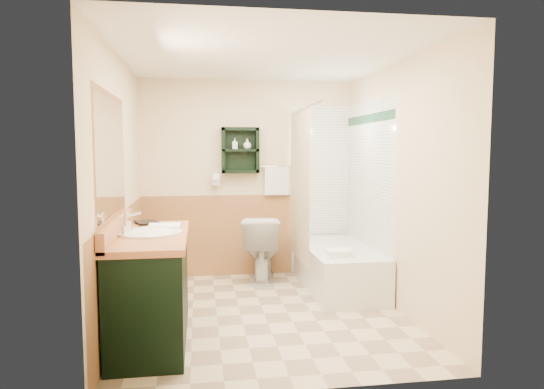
{
  "coord_description": "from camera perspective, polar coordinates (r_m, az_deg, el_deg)",
  "views": [
    {
      "loc": [
        -0.6,
        -4.45,
        1.56
      ],
      "look_at": [
        0.11,
        0.2,
        1.12
      ],
      "focal_mm": 32.0,
      "sensor_mm": 36.0,
      "label": 1
    }
  ],
  "objects": [
    {
      "name": "towel_bar",
      "position": [
        5.98,
        0.53,
        3.31
      ],
      "size": [
        0.4,
        0.06,
        0.4
      ],
      "primitive_type": null,
      "color": "white",
      "rests_on": "back_wall"
    },
    {
      "name": "right_wall",
      "position": [
        4.86,
        14.68,
        0.9
      ],
      "size": [
        0.04,
        3.0,
        2.4
      ],
      "primitive_type": "cube",
      "color": "#FDEDC6",
      "rests_on": "ground"
    },
    {
      "name": "vanity",
      "position": [
        4.14,
        -14.01,
        -10.51
      ],
      "size": [
        0.59,
        1.39,
        0.88
      ],
      "primitive_type": "cube",
      "color": "black",
      "rests_on": "ground"
    },
    {
      "name": "tile_right",
      "position": [
        5.55,
        11.21,
        -0.05
      ],
      "size": [
        1.5,
        1.5,
        2.1
      ],
      "primitive_type": null,
      "color": "white",
      "rests_on": "right_wall"
    },
    {
      "name": "curtain_rod",
      "position": [
        5.34,
        3.68,
        10.04
      ],
      "size": [
        0.03,
        1.6,
        0.03
      ],
      "primitive_type": "cylinder",
      "rotation": [
        1.57,
        0.0,
        0.0
      ],
      "color": "silver",
      "rests_on": "back_wall"
    },
    {
      "name": "shower_curtain",
      "position": [
        5.51,
        3.24,
        1.04
      ],
      "size": [
        1.05,
        1.05,
        1.7
      ],
      "primitive_type": null,
      "color": "beige",
      "rests_on": "curtain_rod"
    },
    {
      "name": "soap_bottle_b",
      "position": [
        5.88,
        -2.93,
        5.83
      ],
      "size": [
        0.1,
        0.13,
        0.1
      ],
      "primitive_type": "imported",
      "rotation": [
        0.0,
        0.0,
        0.04
      ],
      "color": "white",
      "rests_on": "wall_shelf"
    },
    {
      "name": "tile_back",
      "position": [
        6.16,
        6.7,
        0.54
      ],
      "size": [
        0.95,
        0.95,
        2.1
      ],
      "primitive_type": null,
      "color": "white",
      "rests_on": "back_wall"
    },
    {
      "name": "back_wall",
      "position": [
        6.01,
        -2.88,
        1.88
      ],
      "size": [
        2.6,
        0.04,
        2.4
      ],
      "primitive_type": "cube",
      "color": "#FDEDC6",
      "rests_on": "ground"
    },
    {
      "name": "tile_accent",
      "position": [
        5.53,
        11.27,
        8.74
      ],
      "size": [
        1.5,
        1.5,
        0.1
      ],
      "primitive_type": null,
      "color": "#124228",
      "rests_on": "right_wall"
    },
    {
      "name": "wall_shelf",
      "position": [
        5.87,
        -3.76,
        5.21
      ],
      "size": [
        0.45,
        0.15,
        0.55
      ],
      "primitive_type": "cube",
      "color": "black",
      "rests_on": "back_wall"
    },
    {
      "name": "tub_towel",
      "position": [
        5.01,
        7.95,
        -6.81
      ],
      "size": [
        0.25,
        0.21,
        0.07
      ],
      "primitive_type": "cube",
      "color": "white",
      "rests_on": "bathtub"
    },
    {
      "name": "wainscot_left",
      "position": [
        4.62,
        -17.08,
        -8.17
      ],
      "size": [
        2.98,
        2.98,
        1.0
      ],
      "primitive_type": null,
      "color": "tan",
      "rests_on": "left_wall"
    },
    {
      "name": "soap_bottle_a",
      "position": [
        5.86,
        -4.41,
        5.65
      ],
      "size": [
        0.06,
        0.13,
        0.06
      ],
      "primitive_type": "imported",
      "rotation": [
        0.0,
        0.0,
        0.03
      ],
      "color": "white",
      "rests_on": "wall_shelf"
    },
    {
      "name": "bathtub",
      "position": [
        5.52,
        7.77,
        -8.58
      ],
      "size": [
        0.71,
        1.5,
        0.48
      ],
      "primitive_type": "cube",
      "color": "white",
      "rests_on": "ground"
    },
    {
      "name": "left_wall",
      "position": [
        4.52,
        -17.76,
        0.5
      ],
      "size": [
        0.04,
        3.0,
        2.4
      ],
      "primitive_type": "cube",
      "color": "#FDEDC6",
      "rests_on": "ground"
    },
    {
      "name": "vanity_book",
      "position": [
        4.54,
        -15.66,
        -1.92
      ],
      "size": [
        0.18,
        0.09,
        0.24
      ],
      "primitive_type": "imported",
      "rotation": [
        0.0,
        0.0,
        0.38
      ],
      "color": "black",
      "rests_on": "vanity"
    },
    {
      "name": "hair_dryer",
      "position": [
        5.89,
        -6.67,
        1.78
      ],
      "size": [
        0.1,
        0.24,
        0.18
      ],
      "primitive_type": null,
      "color": "white",
      "rests_on": "back_wall"
    },
    {
      "name": "counter_towel",
      "position": [
        4.24,
        -12.54,
        -3.72
      ],
      "size": [
        0.27,
        0.21,
        0.04
      ],
      "primitive_type": "cube",
      "color": "white",
      "rests_on": "vanity"
    },
    {
      "name": "mirror_frame",
      "position": [
        3.96,
        -18.43,
        4.19
      ],
      "size": [
        1.3,
        1.3,
        1.0
      ],
      "primitive_type": null,
      "color": "brown",
      "rests_on": "left_wall"
    },
    {
      "name": "floor",
      "position": [
        4.75,
        -0.92,
        -13.84
      ],
      "size": [
        3.0,
        3.0,
        0.0
      ],
      "primitive_type": "plane",
      "color": "beige",
      "rests_on": "ground"
    },
    {
      "name": "ceiling",
      "position": [
        4.57,
        -0.97,
        16.17
      ],
      "size": [
        2.6,
        3.0,
        0.04
      ],
      "primitive_type": "cube",
      "color": "white",
      "rests_on": "back_wall"
    },
    {
      "name": "toilet",
      "position": [
        5.82,
        -1.21,
        -6.33
      ],
      "size": [
        0.56,
        0.84,
        0.77
      ],
      "primitive_type": "imported",
      "rotation": [
        0.0,
        0.0,
        2.98
      ],
      "color": "white",
      "rests_on": "ground"
    },
    {
      "name": "wainscot_back",
      "position": [
        6.06,
        -2.82,
        -4.76
      ],
      "size": [
        2.58,
        2.58,
        1.0
      ],
      "primitive_type": null,
      "color": "tan",
      "rests_on": "back_wall"
    },
    {
      "name": "mirror_glass",
      "position": [
        3.95,
        -18.36,
        4.19
      ],
      "size": [
        1.2,
        1.2,
        0.9
      ],
      "primitive_type": null,
      "color": "white",
      "rests_on": "left_wall"
    }
  ]
}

